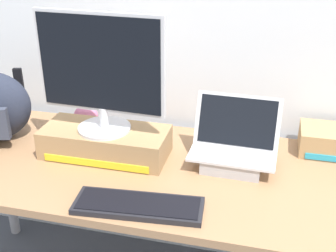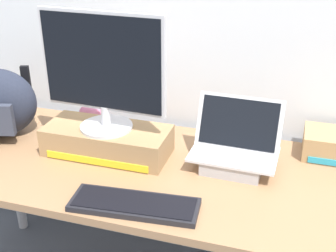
{
  "view_description": "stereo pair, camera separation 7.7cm",
  "coord_description": "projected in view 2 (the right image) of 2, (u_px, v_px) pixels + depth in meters",
  "views": [
    {
      "loc": [
        0.35,
        -1.41,
        1.62
      ],
      "look_at": [
        0.0,
        0.0,
        0.92
      ],
      "focal_mm": 47.09,
      "sensor_mm": 36.0,
      "label": 1
    },
    {
      "loc": [
        0.43,
        -1.39,
        1.62
      ],
      "look_at": [
        0.0,
        0.0,
        0.92
      ],
      "focal_mm": 47.09,
      "sensor_mm": 36.0,
      "label": 2
    }
  ],
  "objects": [
    {
      "name": "toner_box_yellow",
      "position": [
        107.0,
        140.0,
        1.77
      ],
      "size": [
        0.5,
        0.22,
        0.11
      ],
      "color": "#9E7A51",
      "rests_on": "desk"
    },
    {
      "name": "plush_toy",
      "position": [
        91.0,
        115.0,
        2.0
      ],
      "size": [
        0.11,
        0.11,
        0.11
      ],
      "color": "#CC7099",
      "rests_on": "desk"
    },
    {
      "name": "external_keyboard",
      "position": [
        134.0,
        204.0,
        1.46
      ],
      "size": [
        0.44,
        0.18,
        0.02
      ],
      "rotation": [
        0.0,
        0.0,
        0.09
      ],
      "color": "black",
      "rests_on": "desk"
    },
    {
      "name": "open_laptop",
      "position": [
        234.0,
        154.0,
        1.68
      ],
      "size": [
        0.33,
        0.22,
        0.26
      ],
      "rotation": [
        0.0,
        0.0,
        -0.03
      ],
      "color": "#ADADB2",
      "rests_on": "desk"
    },
    {
      "name": "desk",
      "position": [
        168.0,
        183.0,
        1.72
      ],
      "size": [
        2.05,
        0.74,
        0.74
      ],
      "color": "#99704C",
      "rests_on": "ground"
    },
    {
      "name": "desktop_monitor",
      "position": [
        103.0,
        71.0,
        1.65
      ],
      "size": [
        0.5,
        0.21,
        0.46
      ],
      "rotation": [
        0.0,
        0.0,
        -0.04
      ],
      "color": "silver",
      "rests_on": "toner_box_yellow"
    }
  ]
}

